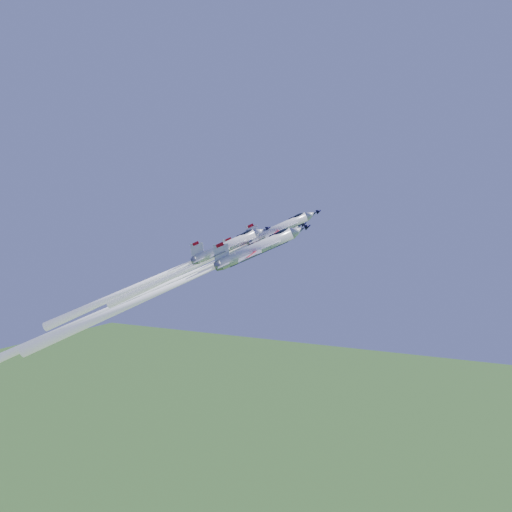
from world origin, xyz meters
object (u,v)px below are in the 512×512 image
at_px(jet_lead, 219,255).
at_px(jet_slot, 163,275).
at_px(jet_right, 172,286).
at_px(jet_left, 146,293).

relative_size(jet_lead, jet_slot, 0.93).
bearing_deg(jet_slot, jet_right, 27.80).
relative_size(jet_right, jet_slot, 1.21).
relative_size(jet_lead, jet_left, 0.58).
xyz_separation_m(jet_lead, jet_left, (-17.21, 0.61, -8.09)).
relative_size(jet_left, jet_slot, 1.62).
bearing_deg(jet_left, jet_slot, 29.99).
height_order(jet_lead, jet_left, jet_left).
height_order(jet_lead, jet_slot, jet_lead).
relative_size(jet_left, jet_right, 1.34).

